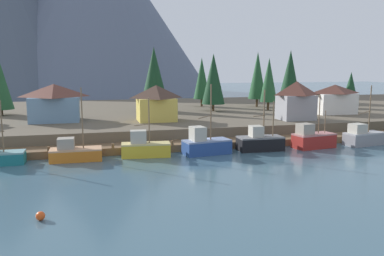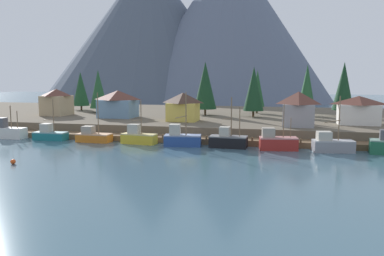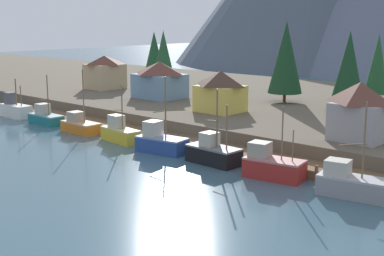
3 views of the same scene
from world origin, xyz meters
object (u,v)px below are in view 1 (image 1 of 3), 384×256
Objects in this scene: conifer_mid_right at (202,78)px; conifer_centre at (213,79)px; house_blue at (55,102)px; conifer_back_left at (269,80)px; conifer_far_right at (290,75)px; fishing_boat_black at (260,142)px; fishing_boat_grey at (363,137)px; house_white at (334,99)px; house_grey at (296,100)px; conifer_mid_left at (351,87)px; channel_buoy at (40,216)px; fishing_boat_orange at (75,152)px; conifer_far_left at (154,76)px; house_yellow at (156,103)px; conifer_near_left at (257,75)px; fishing_boat_blue at (205,144)px; fishing_boat_red at (313,139)px; fishing_boat_yellow at (145,147)px.

conifer_centre is (-0.23, -9.52, 0.18)m from conifer_mid_right.
house_blue is 0.76× the size of conifer_back_left.
fishing_boat_black is at bearing -123.67° from conifer_far_right.
fishing_boat_grey reaches higher than house_white.
conifer_mid_left reaches higher than house_grey.
conifer_centre is 56.31m from channel_buoy.
fishing_boat_orange is at bearing -156.30° from conifer_mid_left.
house_white is 24.17m from conifer_centre.
conifer_far_right is at bearing 6.98° from conifer_far_left.
conifer_mid_right reaches higher than house_yellow.
fishing_boat_grey is at bearing -29.55° from house_yellow.
house_blue is at bearing 177.36° from house_white.
house_blue is (-51.87, 2.39, 0.31)m from house_white.
fishing_boat_grey is at bearing -48.94° from conifer_far_left.
house_blue is at bearing -174.64° from conifer_mid_left.
conifer_mid_right is (-9.42, 26.33, 3.05)m from house_grey.
conifer_far_right is at bearing 15.72° from house_blue.
conifer_near_left reaches higher than house_blue.
fishing_boat_blue is 26.82m from channel_buoy.
fishing_boat_red is at bearing -0.52° from fishing_boat_black.
house_blue is at bearing -164.69° from conifer_centre.
fishing_boat_black is (16.11, -0.10, 0.01)m from fishing_boat_yellow.
fishing_boat_red is 1.13× the size of house_grey.
conifer_near_left is at bearing 85.68° from conifer_back_left.
conifer_far_left is at bearing -148.52° from conifer_mid_right.
conifer_centre is (-11.76, 1.38, 0.31)m from conifer_back_left.
fishing_boat_black is 41.85m from conifer_far_right.
channel_buoy is at bearing -112.82° from house_yellow.
conifer_mid_right is at bearing 55.07° from fishing_boat_orange.
conifer_mid_right is (14.18, 21.73, 3.35)m from house_yellow.
fishing_boat_orange is 47.56m from conifer_back_left.
fishing_boat_red is at bearing -77.99° from conifer_centre.
fishing_boat_yellow is 0.71× the size of conifer_back_left.
conifer_mid_right is at bearing 109.68° from house_grey.
house_blue reaches higher than fishing_boat_black.
house_white is at bearing -61.23° from conifer_near_left.
conifer_far_right reaches higher than fishing_boat_blue.
house_white is 1.22× the size of house_grey.
fishing_boat_blue is at bearing -109.55° from conifer_centre.
fishing_boat_blue is 0.72× the size of conifer_far_right.
conifer_mid_left is 0.71× the size of conifer_mid_right.
conifer_near_left is at bearing 48.22° from fishing_boat_blue.
fishing_boat_red is (24.21, -0.43, 0.10)m from fishing_boat_yellow.
conifer_mid_left is at bearing -21.66° from conifer_mid_right.
fishing_boat_blue is 0.71× the size of conifer_far_left.
fishing_boat_black is 0.76× the size of conifer_mid_right.
conifer_back_left is at bearing 48.68° from channel_buoy.
fishing_boat_black is 33.15m from channel_buoy.
conifer_centre reaches higher than fishing_boat_yellow.
channel_buoy is at bearing -132.71° from conifer_far_right.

